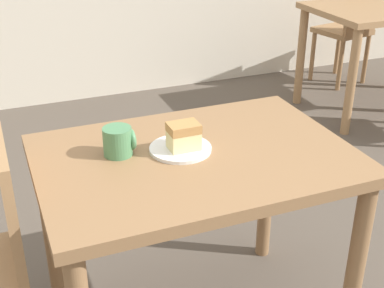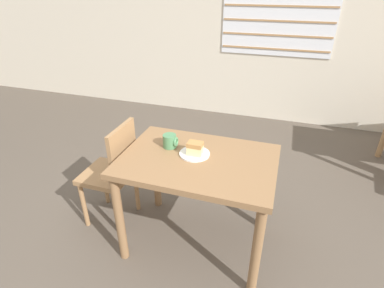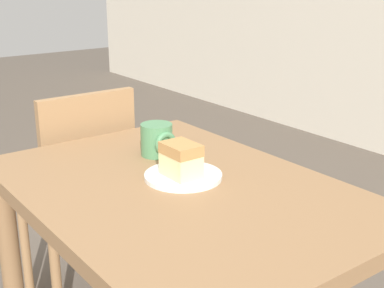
{
  "view_description": "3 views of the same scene",
  "coord_description": "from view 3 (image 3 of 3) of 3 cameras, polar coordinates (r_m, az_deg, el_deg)",
  "views": [
    {
      "loc": [
        -0.53,
        -0.91,
        1.52
      ],
      "look_at": [
        0.06,
        0.54,
        0.75
      ],
      "focal_mm": 50.0,
      "sensor_mm": 36.0,
      "label": 1
    },
    {
      "loc": [
        0.52,
        -1.09,
        1.76
      ],
      "look_at": [
        -0.02,
        0.56,
        0.8
      ],
      "focal_mm": 28.0,
      "sensor_mm": 36.0,
      "label": 2
    },
    {
      "loc": [
        1.05,
        -0.22,
        1.25
      ],
      "look_at": [
        -0.0,
        0.57,
        0.82
      ],
      "focal_mm": 50.0,
      "sensor_mm": 36.0,
      "label": 3
    }
  ],
  "objects": [
    {
      "name": "plate",
      "position": [
        1.38,
        -0.94,
        -3.42
      ],
      "size": [
        0.2,
        0.2,
        0.01
      ],
      "color": "white",
      "rests_on": "dining_table_near"
    },
    {
      "name": "cake_slice",
      "position": [
        1.35,
        -1.18,
        -1.67
      ],
      "size": [
        0.1,
        0.07,
        0.09
      ],
      "color": "beige",
      "rests_on": "plate"
    },
    {
      "name": "coffee_mug",
      "position": [
        1.54,
        -3.71,
        0.44
      ],
      "size": [
        0.1,
        0.09,
        0.09
      ],
      "color": "#4C8456",
      "rests_on": "dining_table_near"
    },
    {
      "name": "chair_near_window",
      "position": [
        2.01,
        -11.9,
        -5.14
      ],
      "size": [
        0.36,
        0.36,
        0.86
      ],
      "rotation": [
        0.0,
        0.0,
        -1.57
      ],
      "color": "#9E754C",
      "rests_on": "ground_plane"
    },
    {
      "name": "dining_table_near",
      "position": [
        1.39,
        -1.37,
        -8.95
      ],
      "size": [
        1.01,
        0.7,
        0.74
      ],
      "color": "olive",
      "rests_on": "ground_plane"
    }
  ]
}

